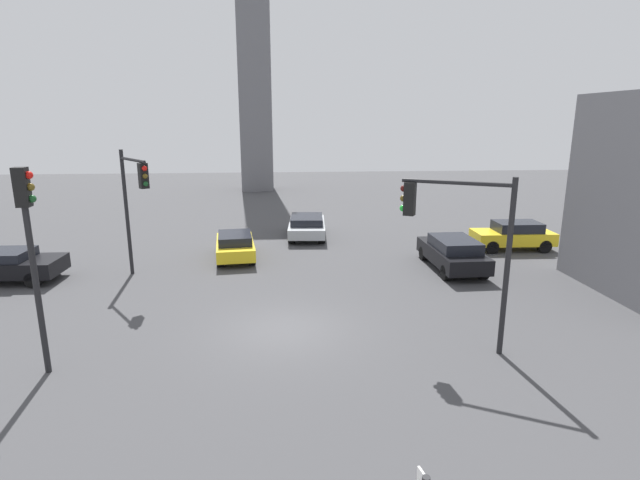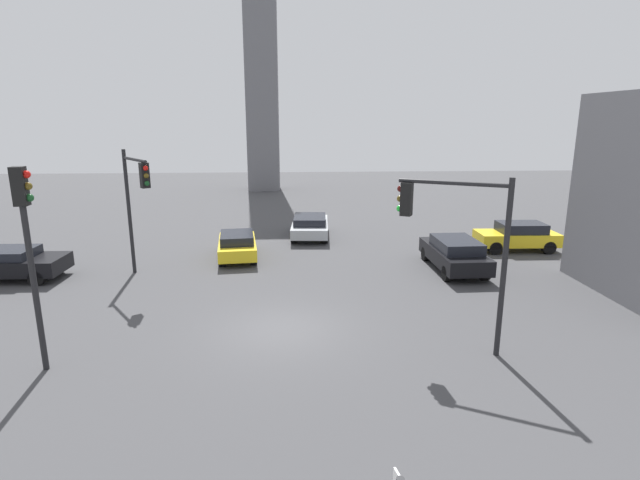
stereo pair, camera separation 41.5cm
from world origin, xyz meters
The scene contains 10 objects.
ground_plane centered at (0.00, 0.00, 0.00)m, with size 100.92×100.92×0.00m, color #424244.
traffic_light_0 centered at (5.09, -1.51, 3.74)m, with size 2.91×1.67×5.25m.
traffic_light_1 centered at (-6.54, -2.27, 3.89)m, with size 0.47×0.35×5.63m.
traffic_light_2 centered at (-6.14, 5.68, 3.85)m, with size 1.70×2.39×5.55m.
car_0 centered at (-11.93, 5.98, 0.75)m, with size 4.63×2.13×1.38m.
car_1 centered at (1.45, 13.17, 0.70)m, with size 2.38×4.80×1.30m.
car_2 centered at (12.33, 9.43, 0.79)m, with size 4.19×1.94×1.50m.
car_3 centered at (7.84, 6.18, 0.80)m, with size 2.07×4.72×1.51m.
car_4 centered at (-2.38, 8.84, 0.69)m, with size 2.25×4.28×1.30m.
skyline_tower centered at (-2.26, 33.91, 12.84)m, with size 3.02×3.02×25.68m, color slate.
Camera 2 is at (0.35, -15.14, 6.77)m, focal length 27.49 mm.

